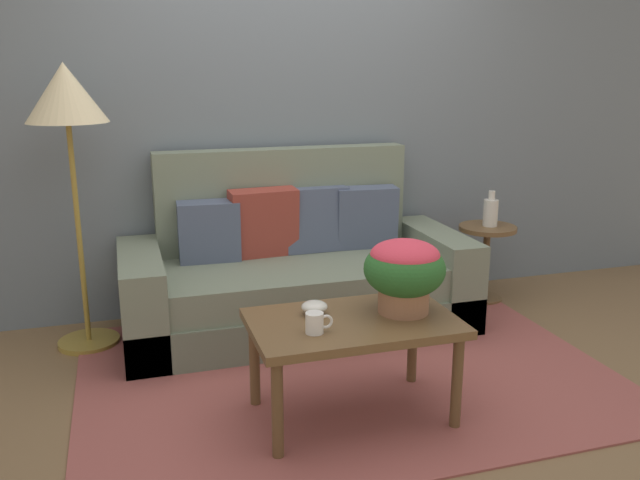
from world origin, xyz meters
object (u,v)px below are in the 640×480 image
object	(u,v)px
potted_plant	(405,269)
snack_bowl	(315,307)
table_vase	(491,212)
coffee_table	(353,332)
floor_lamp	(67,111)
side_table	(486,249)
couch	(295,275)
coffee_mug	(315,323)

from	to	relation	value
potted_plant	snack_bowl	bearing A→B (deg)	167.86
table_vase	coffee_table	bearing A→B (deg)	-139.43
floor_lamp	snack_bowl	bearing A→B (deg)	-46.99
floor_lamp	snack_bowl	size ratio (longest dim) A/B	13.26
side_table	table_vase	size ratio (longest dim) A/B	2.20
couch	coffee_mug	distance (m)	1.30
couch	snack_bowl	bearing A→B (deg)	-100.17
coffee_table	floor_lamp	world-z (taller)	floor_lamp
snack_bowl	table_vase	xyz separation A→B (m)	(1.55, 1.10, 0.11)
side_table	snack_bowl	xyz separation A→B (m)	(-1.54, -1.10, 0.15)
couch	potted_plant	xyz separation A→B (m)	(0.21, -1.14, 0.36)
coffee_table	coffee_mug	bearing A→B (deg)	-153.93
side_table	potted_plant	world-z (taller)	potted_plant
side_table	floor_lamp	xyz separation A→B (m)	(-2.58, 0.01, 0.97)
side_table	couch	bearing A→B (deg)	-178.27
potted_plant	coffee_mug	world-z (taller)	potted_plant
couch	table_vase	bearing A→B (deg)	1.70
floor_lamp	table_vase	bearing A→B (deg)	-0.26
side_table	snack_bowl	distance (m)	1.90
coffee_table	potted_plant	xyz separation A→B (m)	(0.25, 0.02, 0.26)
coffee_mug	snack_bowl	distance (m)	0.21
coffee_mug	snack_bowl	xyz separation A→B (m)	(0.06, 0.21, -0.01)
couch	potted_plant	bearing A→B (deg)	-79.73
snack_bowl	table_vase	size ratio (longest dim) A/B	0.50
side_table	floor_lamp	world-z (taller)	floor_lamp
side_table	table_vase	xyz separation A→B (m)	(0.01, -0.00, 0.26)
couch	floor_lamp	bearing A→B (deg)	177.56
coffee_table	potted_plant	size ratio (longest dim) A/B	2.49
couch	floor_lamp	xyz separation A→B (m)	(-1.23, 0.05, 1.01)
floor_lamp	table_vase	xyz separation A→B (m)	(2.59, -0.01, -0.71)
potted_plant	coffee_mug	bearing A→B (deg)	-165.24
potted_plant	coffee_mug	xyz separation A→B (m)	(-0.45, -0.12, -0.16)
floor_lamp	table_vase	size ratio (longest dim) A/B	6.65
coffee_table	coffee_mug	world-z (taller)	coffee_mug
coffee_mug	couch	bearing A→B (deg)	78.92
side_table	potted_plant	xyz separation A→B (m)	(-1.14, -1.18, 0.32)
coffee_table	couch	bearing A→B (deg)	87.90
floor_lamp	coffee_mug	xyz separation A→B (m)	(0.98, -1.32, -0.81)
couch	floor_lamp	distance (m)	1.59
coffee_table	snack_bowl	xyz separation A→B (m)	(-0.15, 0.11, 0.09)
coffee_table	floor_lamp	size ratio (longest dim) A/B	0.58
floor_lamp	potted_plant	distance (m)	1.98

